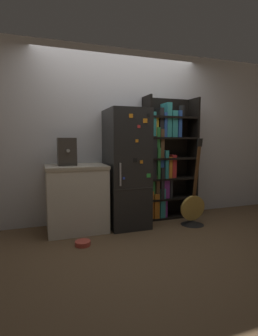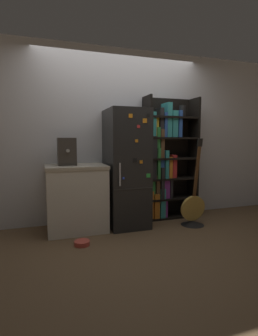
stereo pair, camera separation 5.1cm
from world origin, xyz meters
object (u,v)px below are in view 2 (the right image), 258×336
object	(u,v)px
pet_bowl	(82,243)
espresso_machine	(67,152)
guitar	(193,213)
refrigerator	(126,168)
bookshelf	(164,161)

from	to	relation	value
pet_bowl	espresso_machine	bearing A→B (deg)	99.28
guitar	pet_bowl	distance (m)	1.67
refrigerator	espresso_machine	xyz separation A→B (m)	(-0.82, 0.04, 0.25)
espresso_machine	bookshelf	bearing A→B (deg)	5.29
guitar	bookshelf	bearing A→B (deg)	115.43
pet_bowl	bookshelf	bearing A→B (deg)	27.59
refrigerator	bookshelf	distance (m)	0.71
bookshelf	refrigerator	bearing A→B (deg)	-165.12
espresso_machine	guitar	bearing A→B (deg)	-11.63
refrigerator	pet_bowl	xyz separation A→B (m)	(-0.73, -0.55, -0.80)
guitar	pet_bowl	size ratio (longest dim) A/B	6.78
bookshelf	espresso_machine	size ratio (longest dim) A/B	5.18
bookshelf	espresso_machine	xyz separation A→B (m)	(-1.50, -0.14, 0.18)
espresso_machine	guitar	distance (m)	1.99
bookshelf	guitar	bearing A→B (deg)	-64.57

